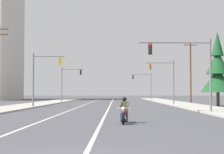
{
  "coord_description": "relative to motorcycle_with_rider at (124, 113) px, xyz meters",
  "views": [
    {
      "loc": [
        0.95,
        -8.55,
        1.68
      ],
      "look_at": [
        0.55,
        24.83,
        3.13
      ],
      "focal_mm": 58.45,
      "sensor_mm": 36.0,
      "label": 1
    }
  ],
  "objects": [
    {
      "name": "conifer_tree_right_verge_far",
      "position": [
        12.28,
        25.52,
        3.71
      ],
      "size": [
        4.26,
        4.26,
        9.37
      ],
      "color": "#4C3828",
      "rests_on": "ground"
    },
    {
      "name": "traffic_signal_near_right",
      "position": [
        5.65,
        10.09,
        3.58
      ],
      "size": [
        6.01,
        0.55,
        6.2
      ],
      "color": "slate",
      "rests_on": "ground"
    },
    {
      "name": "lane_stripe_left",
      "position": [
        -4.85,
        33.39,
        -0.58
      ],
      "size": [
        0.16,
        100.0,
        0.01
      ],
      "primitive_type": "cube",
      "color": "beige",
      "rests_on": "ground"
    },
    {
      "name": "traffic_signal_far_right",
      "position": [
        6.15,
        63.9,
        3.52
      ],
      "size": [
        4.99,
        0.56,
        6.2
      ],
      "color": "slate",
      "rests_on": "ground"
    },
    {
      "name": "motorcycle_with_rider",
      "position": [
        0.0,
        0.0,
        0.0
      ],
      "size": [
        0.7,
        2.19,
        1.46
      ],
      "color": "black",
      "rests_on": "ground"
    },
    {
      "name": "traffic_signal_mid_left",
      "position": [
        -9.01,
        44.45,
        3.46
      ],
      "size": [
        4.06,
        0.42,
        6.2
      ],
      "color": "slate",
      "rests_on": "ground"
    },
    {
      "name": "traffic_signal_mid_right",
      "position": [
        6.46,
        30.47,
        3.45
      ],
      "size": [
        3.89,
        0.37,
        6.2
      ],
      "color": "slate",
      "rests_on": "ground"
    },
    {
      "name": "traffic_signal_near_left",
      "position": [
        -8.92,
        21.27,
        3.43
      ],
      "size": [
        3.68,
        0.37,
        6.2
      ],
      "color": "slate",
      "rests_on": "ground"
    },
    {
      "name": "sidewalk_kerb_left",
      "position": [
        -11.65,
        28.39,
        -0.52
      ],
      "size": [
        4.4,
        110.0,
        0.14
      ],
      "primitive_type": "cube",
      "color": "#ADA89E",
      "rests_on": "ground"
    },
    {
      "name": "sidewalk_kerb_right",
      "position": [
        8.9,
        28.39,
        -0.52
      ],
      "size": [
        4.4,
        110.0,
        0.14
      ],
      "primitive_type": "cube",
      "color": "#ADA89E",
      "rests_on": "ground"
    },
    {
      "name": "lane_stripe_center",
      "position": [
        -1.26,
        33.39,
        -0.58
      ],
      "size": [
        0.16,
        100.0,
        0.01
      ],
      "primitive_type": "cube",
      "color": "beige",
      "rests_on": "ground"
    },
    {
      "name": "utility_pole_right_far",
      "position": [
        12.13,
        41.39,
        4.71
      ],
      "size": [
        2.21,
        0.26,
        10.16
      ],
      "color": "#4C3828",
      "rests_on": "ground"
    }
  ]
}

